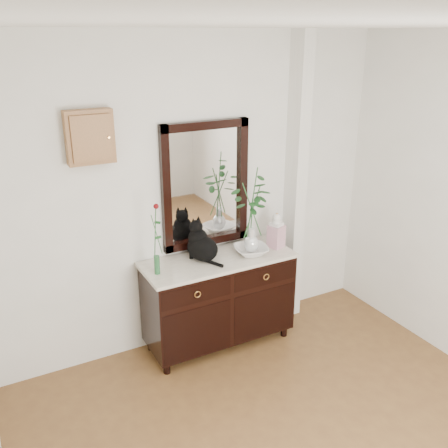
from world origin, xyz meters
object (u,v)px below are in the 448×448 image
sideboard (219,297)px  cat (202,241)px  lotus_bowl (251,250)px  ginger_jar (276,230)px

sideboard → cat: bearing=164.5°
sideboard → lotus_bowl: (0.29, -0.06, 0.41)m
sideboard → cat: 0.57m
sideboard → lotus_bowl: bearing=-11.3°
lotus_bowl → cat: bearing=167.3°
sideboard → lotus_bowl: 0.51m
lotus_bowl → ginger_jar: (0.28, 0.03, 0.13)m
cat → lotus_bowl: (0.42, -0.10, -0.14)m
ginger_jar → sideboard: bearing=177.3°
lotus_bowl → ginger_jar: bearing=6.4°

